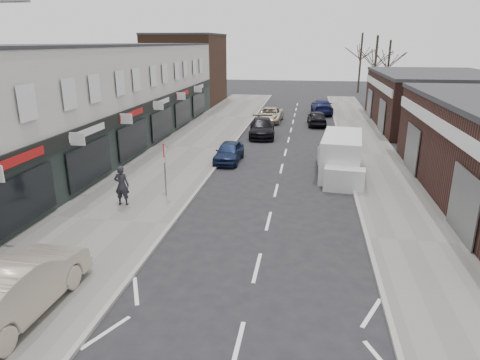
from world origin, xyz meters
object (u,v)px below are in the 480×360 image
at_px(sedan_on_pavement, 15,287).
at_px(pedestrian, 122,185).
at_px(parked_car_right_a, 334,159).
at_px(parked_car_right_c, 322,107).
at_px(parked_car_left_b, 262,128).
at_px(parked_car_left_c, 270,115).
at_px(white_van, 341,157).
at_px(parked_car_left_a, 229,152).
at_px(warning_sign, 165,154).
at_px(parked_car_right_b, 317,118).

distance_m(sedan_on_pavement, pedestrian, 8.34).
bearing_deg(parked_car_right_a, parked_car_right_c, -90.17).
bearing_deg(sedan_on_pavement, parked_car_left_b, -98.01).
relative_size(sedan_on_pavement, parked_car_left_c, 1.05).
height_order(white_van, sedan_on_pavement, white_van).
relative_size(white_van, parked_car_left_c, 1.27).
bearing_deg(parked_car_left_a, warning_sign, -102.99).
relative_size(parked_car_left_a, parked_car_right_b, 0.94).
bearing_deg(parked_car_right_b, pedestrian, 64.84).
bearing_deg(warning_sign, parked_car_right_b, 70.17).
xyz_separation_m(parked_car_right_a, parked_car_right_c, (-0.25, 21.52, -0.06)).
distance_m(parked_car_left_b, parked_car_right_c, 13.25).
bearing_deg(pedestrian, warning_sign, -141.31).
height_order(warning_sign, white_van, warning_sign).
xyz_separation_m(warning_sign, parked_car_right_a, (8.18, 5.68, -1.38)).
bearing_deg(parked_car_left_b, parked_car_left_c, 84.50).
relative_size(warning_sign, parked_car_right_c, 0.52).
bearing_deg(sedan_on_pavement, parked_car_right_c, -102.49).
bearing_deg(white_van, parked_car_left_a, 170.80).
relative_size(pedestrian, parked_car_right_a, 0.37).
relative_size(white_van, parked_car_right_a, 1.22).
xyz_separation_m(parked_car_left_c, parked_car_right_a, (5.22, -15.90, 0.16)).
bearing_deg(parked_car_right_a, parked_car_left_a, -12.57).
xyz_separation_m(sedan_on_pavement, parked_car_right_b, (8.34, 30.18, -0.27)).
bearing_deg(parked_car_left_a, pedestrian, -110.62).
height_order(pedestrian, parked_car_left_b, pedestrian).
distance_m(sedan_on_pavement, parked_car_left_c, 31.60).
relative_size(pedestrian, parked_car_left_b, 0.38).
distance_m(warning_sign, parked_car_right_c, 28.37).
xyz_separation_m(parked_car_left_a, parked_car_right_a, (6.42, -1.33, 0.18)).
distance_m(warning_sign, parked_car_right_a, 10.06).
bearing_deg(warning_sign, parked_car_right_c, 73.75).
height_order(warning_sign, parked_car_right_c, warning_sign).
height_order(warning_sign, parked_car_left_b, warning_sign).
bearing_deg(parked_car_right_c, white_van, 88.73).
bearing_deg(parked_car_left_b, pedestrian, -111.10).
xyz_separation_m(warning_sign, parked_car_right_b, (7.36, 20.41, -1.52)).
bearing_deg(parked_car_left_a, parked_car_right_c, 74.10).
distance_m(pedestrian, parked_car_left_c, 23.49).
distance_m(parked_car_left_b, parked_car_right_b, 7.03).
bearing_deg(parked_car_left_b, parked_car_right_b, 45.78).
relative_size(pedestrian, parked_car_left_a, 0.49).
xyz_separation_m(warning_sign, parked_car_left_b, (2.96, 14.92, -1.49)).
bearing_deg(parked_car_left_b, warning_sign, -106.72).
distance_m(sedan_on_pavement, parked_car_left_a, 17.01).
bearing_deg(parked_car_right_a, pedestrian, 35.24).
height_order(warning_sign, pedestrian, warning_sign).
bearing_deg(parked_car_left_b, sedan_on_pavement, -104.56).
bearing_deg(parked_car_right_a, white_van, 126.26).
bearing_deg(white_van, parked_car_right_c, 97.54).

